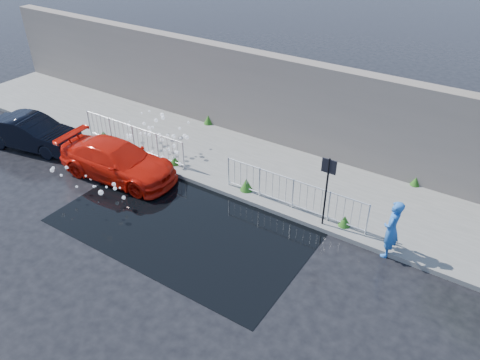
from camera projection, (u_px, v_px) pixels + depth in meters
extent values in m
plane|color=black|center=(154.00, 234.00, 14.42)|extent=(90.00, 90.00, 0.00)
cube|color=#61625D|center=(242.00, 162.00, 17.90)|extent=(30.00, 4.00, 0.15)
cube|color=#61625D|center=(212.00, 186.00, 16.49)|extent=(30.00, 0.25, 0.16)
cube|color=#6F665D|center=(273.00, 99.00, 18.46)|extent=(30.00, 0.60, 3.50)
cube|color=black|center=(187.00, 222.00, 14.89)|extent=(8.00, 5.00, 0.01)
cylinder|color=black|center=(326.00, 195.00, 14.00)|extent=(0.06, 0.06, 2.50)
cube|color=black|center=(329.00, 166.00, 13.45)|extent=(0.45, 0.04, 0.45)
cylinder|color=silver|center=(89.00, 123.00, 19.38)|extent=(0.05, 0.05, 1.10)
cylinder|color=silver|center=(183.00, 156.00, 17.09)|extent=(0.05, 0.05, 1.10)
cylinder|color=silver|center=(132.00, 126.00, 17.95)|extent=(5.00, 0.04, 0.04)
cylinder|color=silver|center=(135.00, 148.00, 18.47)|extent=(5.00, 0.04, 0.04)
cylinder|color=silver|center=(229.00, 171.00, 16.17)|extent=(0.05, 0.05, 1.10)
cylinder|color=silver|center=(368.00, 220.00, 13.87)|extent=(0.05, 0.05, 1.10)
cylinder|color=silver|center=(294.00, 180.00, 14.74)|extent=(5.00, 0.04, 0.04)
cylinder|color=silver|center=(292.00, 204.00, 15.26)|extent=(5.00, 0.04, 0.04)
cone|color=#204712|center=(104.00, 135.00, 19.30)|extent=(0.40, 0.40, 0.33)
cone|color=#204712|center=(175.00, 160.00, 17.56)|extent=(0.36, 0.36, 0.34)
cone|color=#204712|center=(246.00, 184.00, 16.06)|extent=(0.44, 0.44, 0.46)
cone|color=#204712|center=(345.00, 221.00, 14.43)|extent=(0.38, 0.38, 0.35)
cone|color=#204712|center=(208.00, 119.00, 20.47)|extent=(0.42, 0.42, 0.39)
cone|color=#204712|center=(416.00, 181.00, 16.36)|extent=(0.34, 0.34, 0.32)
sphere|color=white|center=(159.00, 135.00, 18.25)|extent=(0.18, 0.18, 0.18)
sphere|color=white|center=(180.00, 138.00, 17.99)|extent=(0.09, 0.09, 0.09)
sphere|color=white|center=(178.00, 152.00, 17.45)|extent=(0.12, 0.12, 0.12)
sphere|color=white|center=(145.00, 134.00, 18.36)|extent=(0.12, 0.12, 0.12)
sphere|color=white|center=(174.00, 136.00, 17.86)|extent=(0.16, 0.16, 0.16)
sphere|color=white|center=(165.00, 161.00, 17.49)|extent=(0.11, 0.11, 0.11)
sphere|color=white|center=(149.00, 128.00, 18.70)|extent=(0.13, 0.13, 0.13)
sphere|color=white|center=(128.00, 142.00, 18.40)|extent=(0.11, 0.11, 0.11)
sphere|color=white|center=(131.00, 136.00, 18.48)|extent=(0.18, 0.18, 0.18)
sphere|color=white|center=(157.00, 139.00, 18.16)|extent=(0.10, 0.10, 0.10)
sphere|color=white|center=(163.00, 161.00, 17.40)|extent=(0.09, 0.09, 0.09)
sphere|color=white|center=(144.00, 123.00, 18.93)|extent=(0.14, 0.14, 0.14)
sphere|color=white|center=(189.00, 122.00, 18.43)|extent=(0.10, 0.10, 0.10)
sphere|color=white|center=(180.00, 128.00, 18.13)|extent=(0.12, 0.12, 0.12)
sphere|color=white|center=(129.00, 138.00, 18.49)|extent=(0.17, 0.17, 0.17)
sphere|color=white|center=(141.00, 133.00, 18.62)|extent=(0.12, 0.12, 0.12)
sphere|color=white|center=(128.00, 135.00, 18.61)|extent=(0.12, 0.12, 0.12)
sphere|color=white|center=(162.00, 115.00, 19.32)|extent=(0.17, 0.17, 0.17)
sphere|color=white|center=(131.00, 130.00, 18.86)|extent=(0.07, 0.07, 0.07)
sphere|color=white|center=(180.00, 164.00, 17.28)|extent=(0.13, 0.13, 0.13)
sphere|color=white|center=(130.00, 122.00, 19.28)|extent=(0.07, 0.07, 0.07)
sphere|color=white|center=(185.00, 136.00, 17.96)|extent=(0.17, 0.17, 0.17)
sphere|color=white|center=(154.00, 161.00, 17.64)|extent=(0.18, 0.18, 0.18)
sphere|color=white|center=(162.00, 140.00, 18.01)|extent=(0.15, 0.15, 0.15)
sphere|color=white|center=(128.00, 125.00, 18.96)|extent=(0.17, 0.17, 0.17)
sphere|color=white|center=(112.00, 144.00, 18.47)|extent=(0.10, 0.10, 0.10)
sphere|color=white|center=(156.00, 167.00, 17.18)|extent=(0.08, 0.08, 0.08)
sphere|color=white|center=(127.00, 145.00, 18.41)|extent=(0.15, 0.15, 0.15)
sphere|color=white|center=(169.00, 149.00, 17.64)|extent=(0.13, 0.13, 0.13)
sphere|color=white|center=(152.00, 165.00, 17.50)|extent=(0.15, 0.15, 0.15)
sphere|color=white|center=(174.00, 146.00, 17.73)|extent=(0.16, 0.16, 0.16)
sphere|color=white|center=(158.00, 134.00, 18.11)|extent=(0.07, 0.07, 0.07)
sphere|color=white|center=(156.00, 120.00, 19.08)|extent=(0.17, 0.17, 0.17)
sphere|color=white|center=(150.00, 131.00, 18.66)|extent=(0.12, 0.12, 0.12)
sphere|color=white|center=(113.00, 148.00, 18.44)|extent=(0.11, 0.11, 0.11)
sphere|color=white|center=(151.00, 152.00, 17.75)|extent=(0.08, 0.08, 0.08)
sphere|color=white|center=(149.00, 111.00, 19.58)|extent=(0.10, 0.10, 0.10)
sphere|color=white|center=(153.00, 151.00, 17.69)|extent=(0.07, 0.07, 0.07)
sphere|color=white|center=(187.00, 137.00, 17.73)|extent=(0.15, 0.15, 0.15)
sphere|color=white|center=(163.00, 118.00, 19.23)|extent=(0.17, 0.17, 0.17)
sphere|color=white|center=(153.00, 127.00, 18.75)|extent=(0.11, 0.11, 0.11)
sphere|color=white|center=(163.00, 157.00, 17.42)|extent=(0.12, 0.12, 0.12)
sphere|color=white|center=(164.00, 150.00, 17.55)|extent=(0.09, 0.09, 0.09)
sphere|color=white|center=(142.00, 113.00, 19.52)|extent=(0.09, 0.09, 0.09)
sphere|color=white|center=(176.00, 152.00, 17.47)|extent=(0.15, 0.15, 0.15)
sphere|color=white|center=(113.00, 147.00, 18.49)|extent=(0.16, 0.16, 0.16)
sphere|color=white|center=(174.00, 157.00, 17.49)|extent=(0.11, 0.11, 0.11)
sphere|color=white|center=(168.00, 135.00, 17.97)|extent=(0.11, 0.11, 0.11)
sphere|color=white|center=(130.00, 136.00, 18.56)|extent=(0.17, 0.17, 0.17)
sphere|color=white|center=(149.00, 135.00, 18.44)|extent=(0.14, 0.14, 0.14)
sphere|color=white|center=(77.00, 187.00, 14.79)|extent=(0.08, 0.08, 0.08)
sphere|color=white|center=(69.00, 168.00, 17.07)|extent=(0.09, 0.09, 0.09)
sphere|color=white|center=(114.00, 184.00, 16.01)|extent=(0.14, 0.14, 0.14)
sphere|color=white|center=(106.00, 187.00, 15.40)|extent=(0.07, 0.07, 0.07)
sphere|color=white|center=(53.00, 168.00, 16.46)|extent=(0.11, 0.11, 0.11)
sphere|color=white|center=(66.00, 167.00, 15.97)|extent=(0.11, 0.11, 0.11)
sphere|color=white|center=(91.00, 179.00, 16.80)|extent=(0.12, 0.12, 0.12)
sphere|color=white|center=(86.00, 176.00, 15.87)|extent=(0.07, 0.07, 0.07)
sphere|color=white|center=(120.00, 188.00, 16.02)|extent=(0.07, 0.07, 0.07)
sphere|color=white|center=(94.00, 186.00, 14.80)|extent=(0.08, 0.08, 0.08)
sphere|color=white|center=(124.00, 198.00, 15.33)|extent=(0.13, 0.13, 0.13)
sphere|color=white|center=(115.00, 188.00, 15.20)|extent=(0.13, 0.13, 0.13)
sphere|color=white|center=(61.00, 175.00, 15.51)|extent=(0.09, 0.09, 0.09)
sphere|color=white|center=(95.00, 186.00, 16.02)|extent=(0.06, 0.06, 0.06)
sphere|color=white|center=(101.00, 192.00, 14.64)|extent=(0.17, 0.17, 0.17)
sphere|color=white|center=(52.00, 170.00, 15.74)|extent=(0.14, 0.14, 0.14)
imported|color=red|center=(118.00, 161.00, 16.85)|extent=(4.69, 2.24, 1.32)
imported|color=black|center=(32.00, 133.00, 18.71)|extent=(4.20, 2.20, 1.32)
imported|color=blue|center=(392.00, 229.00, 13.14)|extent=(0.44, 0.67, 1.84)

